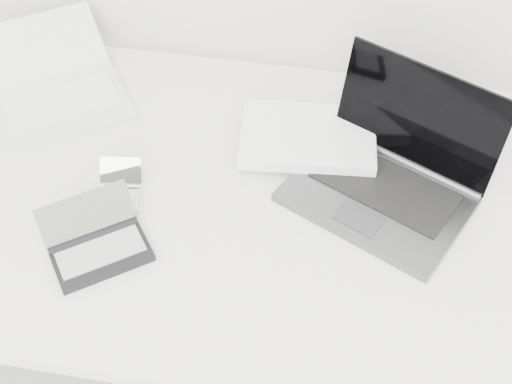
% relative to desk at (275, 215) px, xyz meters
% --- Properties ---
extents(desk, '(1.60, 0.80, 0.73)m').
position_rel_desk_xyz_m(desk, '(0.00, 0.00, 0.00)').
color(desk, white).
rests_on(desk, ground).
extents(laptop_large, '(0.50, 0.39, 0.22)m').
position_rel_desk_xyz_m(laptop_large, '(0.14, 0.10, 0.08)').
color(laptop_large, '#56585B').
rests_on(laptop_large, desk).
extents(netbook_open_white, '(0.40, 0.42, 0.10)m').
position_rel_desk_xyz_m(netbook_open_white, '(-0.50, 0.20, 0.07)').
color(netbook_open_white, white).
rests_on(netbook_open_white, desk).
extents(pda_silver, '(0.09, 0.11, 0.06)m').
position_rel_desk_xyz_m(pda_silver, '(-0.29, -0.04, 0.06)').
color(pda_silver, silver).
rests_on(pda_silver, desk).
extents(palmtop_charcoal, '(0.22, 0.21, 0.08)m').
position_rel_desk_xyz_m(palmtop_charcoal, '(-0.29, -0.18, 0.06)').
color(palmtop_charcoal, black).
rests_on(palmtop_charcoal, desk).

